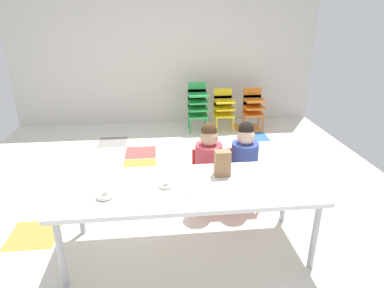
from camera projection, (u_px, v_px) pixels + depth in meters
ground_plane at (178, 201)px, 3.57m from camera, size 5.23×5.59×0.02m
back_wall at (166, 44)px, 5.63m from camera, size 5.23×0.10×2.74m
craft_table at (188, 191)px, 2.63m from camera, size 2.04×0.75×0.61m
seated_child_near_camera at (208, 159)px, 3.22m from camera, size 0.32×0.31×0.92m
seated_child_middle_seat at (244, 157)px, 3.26m from camera, size 0.32×0.31×0.92m
kid_chair_green_stack at (198, 104)px, 5.51m from camera, size 0.32×0.30×0.80m
kid_chair_yellow_stack at (224, 106)px, 5.57m from camera, size 0.32×0.30×0.68m
kid_chair_orange_stack at (253, 106)px, 5.62m from camera, size 0.32×0.30×0.68m
paper_bag_brown at (222, 163)px, 2.74m from camera, size 0.13×0.09×0.22m
paper_plate_near_edge at (105, 198)px, 2.43m from camera, size 0.18×0.18×0.01m
paper_plate_center_table at (197, 193)px, 2.50m from camera, size 0.18×0.18×0.01m
donut_powdered_on_plate at (104, 196)px, 2.42m from camera, size 0.13×0.13×0.04m
donut_powdered_loose at (165, 186)px, 2.58m from camera, size 0.10×0.10×0.03m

